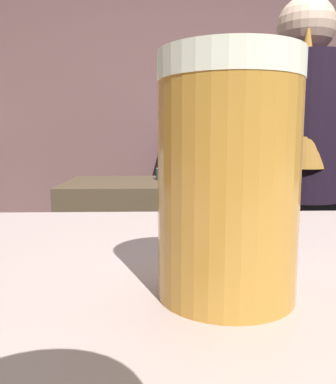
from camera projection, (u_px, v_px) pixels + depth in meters
name	position (u px, v px, depth m)	size (l,w,h in m)	color
wall_back	(184.00, 111.00, 3.40)	(5.20, 0.10, 2.70)	brown
prep_counter	(268.00, 266.00, 2.11)	(2.10, 0.60, 0.90)	#4B3B2A
back_shelf	(213.00, 204.00, 3.23)	(0.79, 0.36, 1.18)	#323A35
bartender	(299.00, 180.00, 1.59)	(0.49, 0.55, 1.66)	#292830
knife_block	(333.00, 159.00, 2.15)	(0.10, 0.08, 0.28)	olive
mixing_bowl	(176.00, 174.00, 2.12)	(0.22, 0.22, 0.06)	teal
chefs_knife	(326.00, 181.00, 2.01)	(0.24, 0.03, 0.01)	silver
pint_glass_far	(228.00, 178.00, 0.22)	(0.08, 0.08, 0.13)	#C08633
bottle_vinegar	(236.00, 121.00, 3.13)	(0.07, 0.07, 0.20)	#497F32
bottle_hot_sauce	(222.00, 122.00, 3.15)	(0.07, 0.07, 0.17)	#31569F
bottle_olive_oil	(229.00, 117.00, 3.05)	(0.07, 0.07, 0.25)	#2F6098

